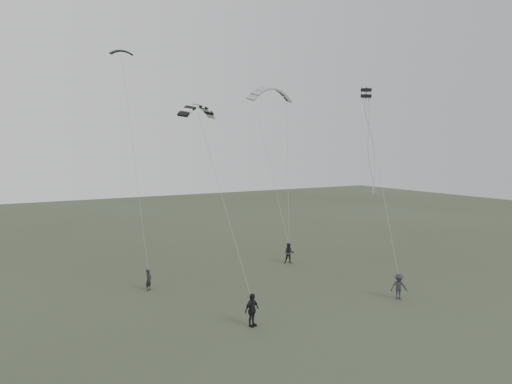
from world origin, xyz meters
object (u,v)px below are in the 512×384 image
flyer_left (149,280)px  flyer_right (289,253)px  kite_pale_large (271,88)px  flyer_far (399,287)px  kite_striped (198,106)px  kite_dark_small (121,51)px  kite_box (366,93)px  flyer_center (252,310)px

flyer_left → flyer_right: flyer_right is taller
flyer_left → flyer_right: 13.00m
flyer_right → kite_pale_large: kite_pale_large is taller
flyer_far → kite_striped: kite_striped is taller
flyer_left → kite_dark_small: size_ratio=0.86×
kite_box → kite_pale_large: bearing=93.9°
kite_dark_small → kite_striped: bearing=-69.3°
flyer_center → kite_dark_small: bearing=80.2°
flyer_center → kite_box: kite_box is taller
flyer_right → flyer_center: bearing=-101.6°
kite_dark_small → kite_box: kite_dark_small is taller
flyer_left → kite_pale_large: 21.60m
flyer_left → flyer_far: bearing=-78.3°
flyer_right → kite_striped: size_ratio=0.59×
flyer_center → kite_box: (12.46, 4.71, 12.93)m
kite_pale_large → kite_striped: (-12.03, -10.46, -2.86)m
flyer_right → kite_dark_small: kite_dark_small is taller
flyer_center → flyer_far: 10.73m
flyer_center → kite_pale_large: bearing=35.8°
flyer_left → kite_pale_large: bearing=-15.0°
flyer_right → flyer_far: flyer_right is taller
kite_striped → kite_pale_large: bearing=17.1°
flyer_left → kite_striped: (2.28, -3.53, 11.76)m
flyer_center → flyer_left: bearing=86.4°
flyer_right → kite_box: (2.26, -6.60, 12.99)m
flyer_far → kite_striped: (-11.12, 6.72, 11.66)m
flyer_left → flyer_center: 10.02m
flyer_far → kite_pale_large: bearing=112.9°
flyer_left → kite_dark_small: bearing=47.9°
flyer_center → kite_striped: 13.09m
flyer_right → flyer_center: size_ratio=0.94×
kite_pale_large → flyer_center: bearing=-126.4°
flyer_center → kite_dark_small: 22.56m
kite_pale_large → flyer_far: bearing=-94.4°
flyer_right → kite_dark_small: bearing=-167.4°
flyer_far → kite_pale_large: 22.51m
kite_pale_large → flyer_left: bearing=-155.5°
flyer_far → kite_pale_large: (0.90, 17.19, 14.52)m
flyer_far → kite_dark_small: 26.47m
flyer_right → flyer_far: 11.93m
flyer_right → kite_pale_large: 15.48m
kite_pale_large → flyer_right: bearing=-106.4°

